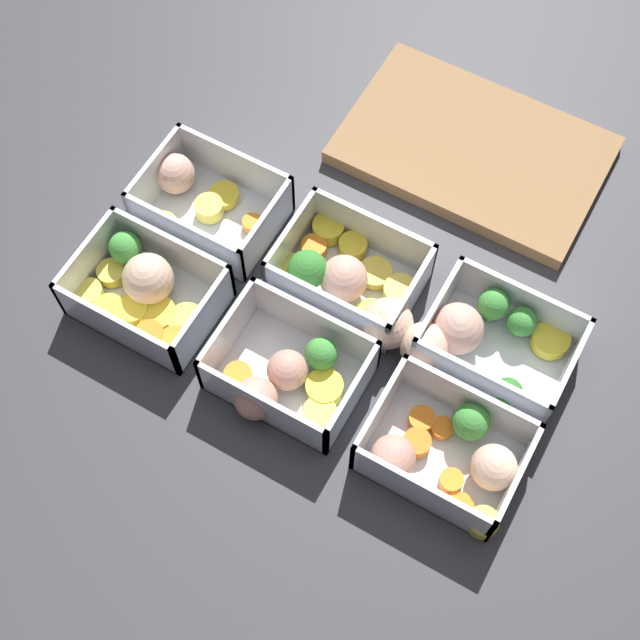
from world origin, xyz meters
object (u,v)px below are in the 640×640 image
object	(u,v)px
container_near_left	(144,291)
container_far_center	(351,283)
container_far_left	(202,201)
container_far_right	(477,340)
container_near_right	(447,453)
container_near_center	(288,376)

from	to	relation	value
container_near_left	container_far_center	bearing A→B (deg)	31.47
container_far_left	container_far_right	world-z (taller)	same
container_near_left	container_far_right	world-z (taller)	same
container_near_right	container_far_right	size ratio (longest dim) A/B	0.92
container_near_center	container_far_center	bearing A→B (deg)	87.53
container_near_right	container_far_left	distance (m)	0.36
container_far_center	container_far_right	xyz separation A→B (m)	(0.14, 0.00, 0.00)
container_near_left	container_far_center	world-z (taller)	same
container_near_center	container_far_left	distance (m)	0.22
container_near_left	container_far_right	bearing A→B (deg)	19.80
container_near_right	container_near_left	bearing A→B (deg)	179.45
container_near_right	container_far_center	world-z (taller)	same
container_near_center	container_near_right	xyz separation A→B (m)	(0.17, 0.01, 0.00)
container_near_right	container_far_left	world-z (taller)	same
container_far_center	container_near_right	bearing A→B (deg)	-34.59
container_far_left	container_far_right	xyz separation A→B (m)	(0.32, -0.01, 0.00)
container_far_right	container_far_left	bearing A→B (deg)	178.80
container_near_center	container_near_right	world-z (taller)	same
container_near_center	container_far_left	bearing A→B (deg)	144.53
container_near_left	container_far_right	distance (m)	0.33
container_near_left	container_far_left	bearing A→B (deg)	93.88
container_near_left	container_far_right	xyz separation A→B (m)	(0.31, 0.11, 0.00)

